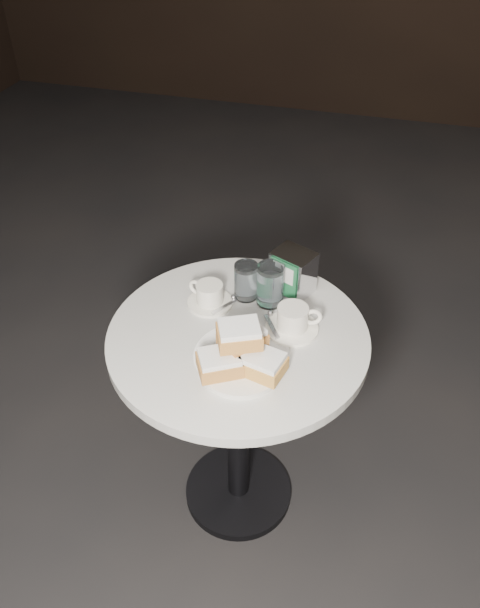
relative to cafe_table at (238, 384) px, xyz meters
name	(u,v)px	position (x,y,z in m)	size (l,w,h in m)	color
ground	(238,493)	(0.00, 0.00, -0.55)	(7.00, 7.00, 0.00)	black
cafe_table	(238,384)	(0.00, 0.00, 0.00)	(0.70, 0.70, 0.74)	black
sugar_spill	(242,355)	(0.03, -0.08, 0.20)	(0.25, 0.25, 0.00)	white
beignet_plate	(241,355)	(0.04, -0.13, 0.25)	(0.25, 0.25, 0.13)	silver
coffee_cup_left	(209,295)	(-0.11, 0.10, 0.23)	(0.16, 0.16, 0.07)	silver
coffee_cup_right	(293,320)	(0.14, 0.05, 0.23)	(0.18, 0.18, 0.07)	white
water_glass_left	(246,281)	(-0.02, 0.16, 0.25)	(0.08, 0.08, 0.11)	white
water_glass_right	(270,285)	(0.05, 0.15, 0.26)	(0.09, 0.09, 0.12)	white
napkin_dispenser	(293,272)	(0.10, 0.22, 0.26)	(0.14, 0.13, 0.13)	silver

